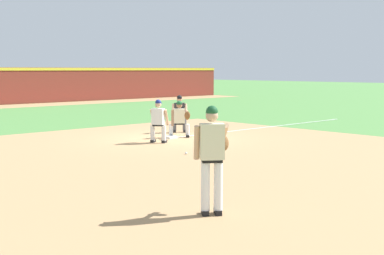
% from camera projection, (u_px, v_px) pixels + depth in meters
% --- Properties ---
extents(ground_plane, '(160.00, 160.00, 0.00)m').
position_uv_depth(ground_plane, '(170.00, 138.00, 19.12)').
color(ground_plane, '#518942').
extents(infield_dirt_patch, '(18.00, 18.00, 0.01)m').
position_uv_depth(infield_dirt_patch, '(184.00, 163.00, 14.08)').
color(infield_dirt_patch, tan).
rests_on(infield_dirt_patch, ground).
extents(foul_line_stripe, '(10.87, 0.10, 0.00)m').
position_uv_depth(foul_line_stripe, '(267.00, 127.00, 22.79)').
color(foul_line_stripe, white).
rests_on(foul_line_stripe, ground).
extents(first_base_bag, '(0.38, 0.38, 0.09)m').
position_uv_depth(first_base_bag, '(170.00, 137.00, 19.12)').
color(first_base_bag, white).
rests_on(first_base_bag, ground).
extents(baseball, '(0.07, 0.07, 0.07)m').
position_uv_depth(baseball, '(186.00, 153.00, 15.49)').
color(baseball, white).
rests_on(baseball, ground).
extents(pitcher, '(0.85, 0.55, 1.86)m').
position_uv_depth(pitcher, '(213.00, 153.00, 8.97)').
color(pitcher, black).
rests_on(pitcher, ground).
extents(first_baseman, '(0.72, 1.09, 1.34)m').
position_uv_depth(first_baseman, '(180.00, 117.00, 19.25)').
color(first_baseman, black).
rests_on(first_baseman, ground).
extents(baserunner, '(0.62, 0.68, 1.46)m').
position_uv_depth(baserunner, '(158.00, 119.00, 17.87)').
color(baserunner, black).
rests_on(baserunner, ground).
extents(umpire, '(0.68, 0.66, 1.46)m').
position_uv_depth(umpire, '(180.00, 112.00, 20.85)').
color(umpire, black).
rests_on(umpire, ground).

